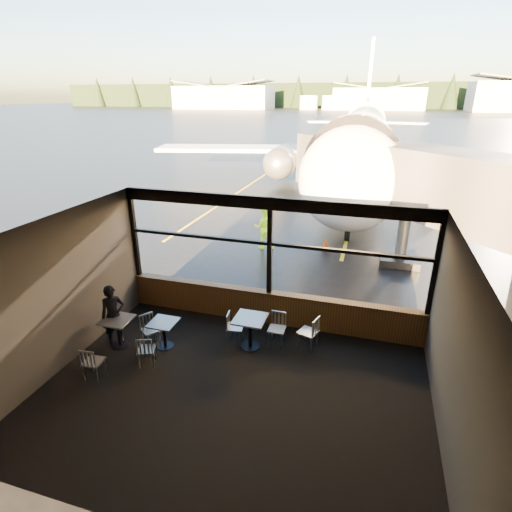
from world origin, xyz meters
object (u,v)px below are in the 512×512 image
at_px(chair_near_n, 277,329).
at_px(chair_left_s, 94,362).
at_px(chair_near_e, 308,332).
at_px(cafe_table_near, 250,333).
at_px(ground_crew, 264,228).
at_px(chair_mid_s, 147,350).
at_px(chair_mid_w, 150,330).
at_px(chair_near_w, 235,328).
at_px(cone_nose, 326,243).
at_px(airliner, 365,101).
at_px(cafe_table_mid, 164,334).
at_px(passenger, 113,315).
at_px(cafe_table_left, 119,332).
at_px(jet_bridge, 408,205).

height_order(chair_near_n, chair_left_s, chair_near_n).
height_order(chair_near_e, chair_near_n, chair_near_e).
distance_m(cafe_table_near, chair_near_n, 0.67).
xyz_separation_m(cafe_table_near, ground_crew, (-1.54, 6.80, 0.46)).
xyz_separation_m(chair_mid_s, chair_mid_w, (-0.33, 0.73, 0.01)).
bearing_deg(cafe_table_near, chair_near_w, 164.61).
relative_size(chair_mid_s, cone_nose, 1.75).
xyz_separation_m(chair_left_s, ground_crew, (1.39, 8.89, 0.46)).
height_order(airliner, chair_near_w, airliner).
bearing_deg(chair_near_w, chair_near_e, 89.48).
height_order(chair_near_e, ground_crew, ground_crew).
relative_size(cafe_table_mid, chair_mid_w, 0.86).
bearing_deg(passenger, chair_mid_w, -31.47).
relative_size(cafe_table_left, passenger, 0.49).
xyz_separation_m(chair_near_w, cone_nose, (1.32, 7.31, -0.17)).
bearing_deg(chair_left_s, chair_mid_w, 65.32).
bearing_deg(cafe_table_mid, airliner, 81.03).
bearing_deg(jet_bridge, chair_near_e, -110.28).
distance_m(cafe_table_mid, chair_near_w, 1.75).
bearing_deg(ground_crew, passenger, 58.81).
xyz_separation_m(chair_near_n, passenger, (-3.89, -1.07, 0.35)).
distance_m(jet_bridge, chair_mid_w, 9.77).
distance_m(jet_bridge, chair_left_s, 11.23).
xyz_separation_m(jet_bridge, chair_mid_w, (-6.13, -7.38, -1.81)).
bearing_deg(chair_mid_s, cone_nose, 50.22).
distance_m(ground_crew, cone_nose, 2.59).
height_order(chair_near_e, chair_mid_s, chair_near_e).
bearing_deg(chair_mid_w, chair_near_n, 141.88).
distance_m(chair_mid_s, passenger, 1.41).
bearing_deg(airliner, cafe_table_near, -95.08).
bearing_deg(chair_near_n, cone_nose, -92.06).
bearing_deg(cone_nose, cafe_table_mid, -109.97).
bearing_deg(jet_bridge, ground_crew, 179.69).
relative_size(jet_bridge, cafe_table_near, 12.35).
height_order(chair_near_n, passenger, passenger).
height_order(chair_near_e, chair_mid_w, chair_near_e).
height_order(cafe_table_near, chair_mid_w, cafe_table_near).
bearing_deg(cafe_table_mid, jet_bridge, 51.97).
relative_size(cafe_table_mid, chair_left_s, 0.86).
xyz_separation_m(cafe_table_mid, chair_near_e, (3.39, 0.96, 0.09)).
xyz_separation_m(cafe_table_left, chair_mid_w, (0.73, 0.26, 0.03)).
height_order(chair_left_s, cone_nose, chair_left_s).
bearing_deg(chair_near_n, chair_left_s, 34.54).
bearing_deg(chair_mid_w, chair_left_s, 15.10).
bearing_deg(chair_near_n, chair_mid_s, 32.15).
height_order(chair_near_e, chair_left_s, chair_near_e).
xyz_separation_m(jet_bridge, cone_nose, (-2.85, 0.65, -1.99)).
distance_m(jet_bridge, cone_nose, 3.54).
bearing_deg(cafe_table_left, cafe_table_near, 15.63).
height_order(cafe_table_left, chair_near_w, chair_near_w).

